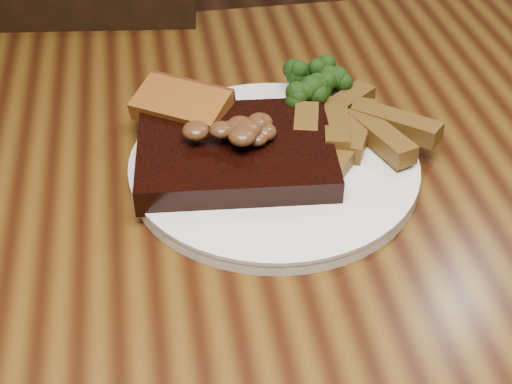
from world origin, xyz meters
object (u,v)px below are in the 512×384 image
at_px(dining_table, 239,296).
at_px(steak, 235,152).
at_px(potato_wedges, 350,141).
at_px(chair_far, 84,135).
at_px(plate, 274,167).
at_px(garlic_bread, 182,121).

bearing_deg(dining_table, steak, 82.40).
relative_size(dining_table, potato_wedges, 13.29).
xyz_separation_m(dining_table, steak, (0.01, 0.08, 0.12)).
bearing_deg(chair_far, steak, 120.07).
bearing_deg(chair_far, plate, 123.66).
relative_size(dining_table, chair_far, 1.80).
height_order(dining_table, chair_far, chair_far).
relative_size(plate, garlic_bread, 3.02).
height_order(plate, steak, steak).
xyz_separation_m(steak, potato_wedges, (0.12, 0.00, -0.00)).
relative_size(chair_far, steak, 4.66).
distance_m(plate, garlic_bread, 0.11).
bearing_deg(potato_wedges, garlic_bread, 158.03).
bearing_deg(garlic_bread, steak, -23.20).
bearing_deg(plate, potato_wedges, 5.05).
relative_size(dining_table, plate, 5.54).
bearing_deg(garlic_bread, dining_table, -43.76).
relative_size(chair_far, garlic_bread, 9.27).
distance_m(dining_table, chair_far, 0.61).
relative_size(plate, potato_wedges, 2.40).
bearing_deg(plate, garlic_bread, 139.08).
bearing_deg(chair_far, dining_table, 116.02).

